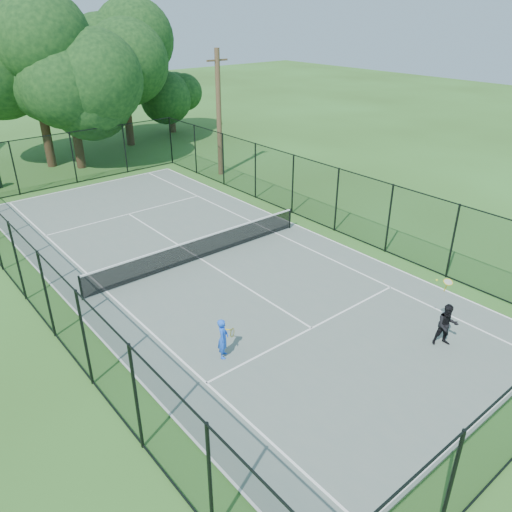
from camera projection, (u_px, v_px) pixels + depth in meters
ground at (201, 260)px, 20.50m from camera, size 120.00×120.00×0.00m
tennis_court at (201, 259)px, 20.49m from camera, size 11.00×24.00×0.06m
tennis_net at (200, 247)px, 20.25m from camera, size 10.08×0.08×0.95m
fence at (199, 227)px, 19.83m from camera, size 13.10×26.10×3.00m
tree_near_left at (34, 67)px, 29.79m from camera, size 7.60×7.60×9.91m
tree_near_mid at (69, 87)px, 30.01m from camera, size 6.22×6.22×8.14m
tree_near_right at (122, 66)px, 35.02m from camera, size 6.38×6.38×8.80m
tree_far_right at (170, 91)px, 39.87m from camera, size 4.02×4.02×5.32m
utility_pole at (219, 113)px, 29.35m from camera, size 1.40×0.30×7.28m
player_blue at (223, 338)px, 14.52m from camera, size 0.86×0.55×1.28m
player_black at (447, 325)px, 15.01m from camera, size 0.86×1.15×2.02m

